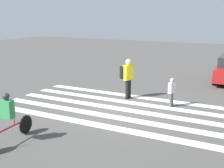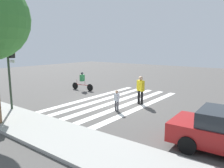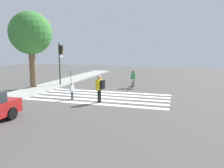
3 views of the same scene
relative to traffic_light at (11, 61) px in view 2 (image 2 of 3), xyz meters
name	(u,v)px [view 2 (image 2 of 3)]	position (x,y,z in m)	size (l,w,h in m)	color
ground_plane	(116,102)	(-3.51, -5.31, -2.87)	(60.00, 60.00, 0.00)	#4C4947
sidewalk_curb	(35,127)	(-3.51, 0.94, -2.80)	(36.00, 2.50, 0.14)	#9E9E99
crosswalk_stripes	(116,101)	(-3.51, -5.31, -2.87)	(4.58, 10.00, 0.01)	white
traffic_light	(11,61)	(0.00, 0.00, 0.00)	(0.60, 0.50, 4.10)	#283828
pedestrian_adult_yellow_jacket	(141,88)	(-5.15, -5.80, -1.80)	(0.55, 0.52, 1.83)	black
pedestrian_child_with_backpack	(117,99)	(-4.83, -3.59, -2.18)	(0.37, 0.24, 1.23)	#4C4C51
cyclist_near_curb	(82,80)	(1.13, -6.78, -2.02)	(2.23, 0.42, 1.57)	black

